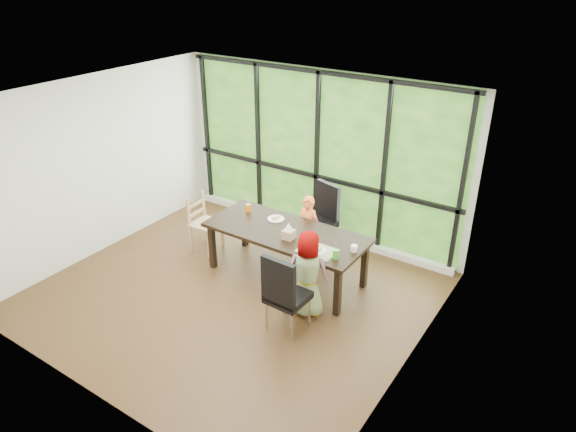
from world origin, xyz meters
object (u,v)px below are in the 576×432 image
(green_cup, at_px, (336,254))
(orange_cup, at_px, (248,208))
(plate_near, at_px, (318,250))
(child_older, at_px, (307,273))
(white_mug, at_px, (354,248))
(chair_window_leather, at_px, (318,219))
(child_toddler, at_px, (308,229))
(tissue_box, at_px, (289,234))
(chair_end_beech, at_px, (206,224))
(dining_table, at_px, (286,254))
(chair_interior_leather, at_px, (288,292))
(plate_far, at_px, (276,219))

(green_cup, bearing_deg, orange_cup, 165.27)
(plate_near, bearing_deg, child_older, -84.56)
(white_mug, bearing_deg, green_cup, -111.73)
(chair_window_leather, distance_m, plate_near, 1.35)
(child_toddler, height_order, green_cup, child_toddler)
(chair_window_leather, relative_size, tissue_box, 7.27)
(chair_end_beech, distance_m, tissue_box, 1.67)
(child_toddler, height_order, plate_near, child_toddler)
(dining_table, relative_size, chair_end_beech, 2.55)
(child_older, distance_m, plate_near, 0.36)
(child_toddler, bearing_deg, child_older, -55.84)
(chair_window_leather, relative_size, orange_cup, 9.16)
(chair_window_leather, bearing_deg, child_toddler, -71.73)
(white_mug, relative_size, tissue_box, 0.59)
(orange_cup, height_order, tissue_box, tissue_box)
(chair_window_leather, height_order, white_mug, chair_window_leather)
(green_cup, bearing_deg, chair_interior_leather, -111.18)
(chair_interior_leather, bearing_deg, tissue_box, -55.49)
(child_older, bearing_deg, chair_window_leather, -81.34)
(tissue_box, bearing_deg, white_mug, 11.71)
(dining_table, distance_m, plate_near, 0.79)
(chair_interior_leather, relative_size, tissue_box, 7.27)
(green_cup, bearing_deg, chair_end_beech, 174.52)
(dining_table, relative_size, child_older, 1.96)
(child_older, relative_size, plate_near, 5.38)
(child_older, height_order, plate_near, child_older)
(child_toddler, relative_size, orange_cup, 8.80)
(tissue_box, bearing_deg, plate_far, 141.57)
(green_cup, relative_size, tissue_box, 0.84)
(dining_table, height_order, green_cup, green_cup)
(green_cup, height_order, white_mug, green_cup)
(plate_near, distance_m, tissue_box, 0.50)
(orange_cup, bearing_deg, dining_table, -13.25)
(chair_interior_leather, relative_size, child_toddler, 1.04)
(plate_far, xyz_separation_m, tissue_box, (0.47, -0.37, 0.06))
(white_mug, bearing_deg, child_toddler, 151.81)
(chair_end_beech, relative_size, green_cup, 7.23)
(plate_far, distance_m, orange_cup, 0.49)
(plate_near, relative_size, white_mug, 2.48)
(chair_window_leather, xyz_separation_m, child_toddler, (0.02, -0.34, -0.02))
(child_older, height_order, orange_cup, child_older)
(child_older, distance_m, tissue_box, 0.69)
(chair_window_leather, bearing_deg, orange_cup, -121.43)
(plate_near, xyz_separation_m, green_cup, (0.28, -0.04, 0.06))
(dining_table, bearing_deg, tissue_box, -46.66)
(chair_window_leather, relative_size, plate_far, 4.38)
(plate_far, distance_m, green_cup, 1.34)
(chair_interior_leather, height_order, plate_near, chair_interior_leather)
(dining_table, xyz_separation_m, child_older, (0.68, -0.54, 0.21))
(plate_far, bearing_deg, chair_interior_leather, -49.86)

